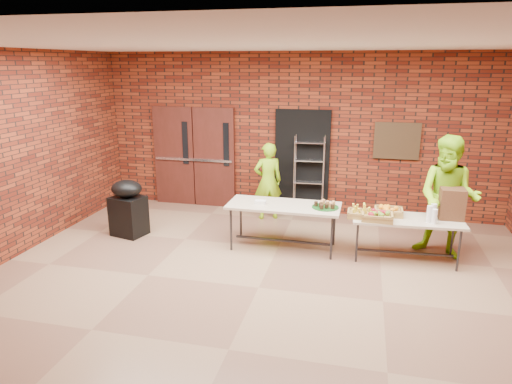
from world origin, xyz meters
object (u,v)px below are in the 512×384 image
volunteer_woman (268,181)px  table_right (407,222)px  wire_rack (309,176)px  table_left (284,208)px  covered_grill (128,208)px  volunteer_man (448,198)px  coffee_dispenser (452,203)px

volunteer_woman → table_right: bearing=125.3°
wire_rack → table_left: wire_rack is taller
table_left → covered_grill: bearing=-178.4°
wire_rack → volunteer_woman: bearing=-153.6°
volunteer_man → coffee_dispenser: bearing=-53.3°
table_right → volunteer_man: 0.75m
volunteer_woman → volunteer_man: 3.31m
covered_grill → volunteer_man: 5.35m
table_left → wire_rack: bearing=84.9°
coffee_dispenser → volunteer_woman: volunteer_woman is taller
table_right → covered_grill: covered_grill is taller
table_right → coffee_dispenser: size_ratio=3.54×
table_right → wire_rack: bearing=130.2°
volunteer_man → covered_grill: bearing=-155.7°
table_right → volunteer_woman: volunteer_woman is taller
wire_rack → volunteer_man: bearing=-37.5°
volunteer_woman → table_left: bearing=87.0°
table_left → coffee_dispenser: (2.57, 0.13, 0.23)m
wire_rack → volunteer_man: 2.84m
table_right → volunteer_woman: bearing=147.1°
table_left → table_right: (1.93, -0.03, -0.07)m
table_left → coffee_dispenser: bearing=3.6°
table_right → coffee_dispenser: 0.72m
table_left → volunteer_woman: bearing=112.4°
table_left → covered_grill: (-2.79, -0.04, -0.18)m
table_left → volunteer_woman: volunteer_woman is taller
table_left → table_right: 1.93m
volunteer_woman → volunteer_man: bearing=134.8°
coffee_dispenser → volunteer_man: size_ratio=0.25×
table_left → volunteer_woman: (-0.56, 1.41, 0.07)m
table_left → volunteer_man: bearing=6.5°
coffee_dispenser → volunteer_woman: 3.38m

